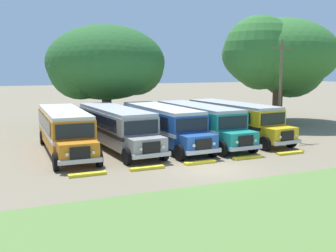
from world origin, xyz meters
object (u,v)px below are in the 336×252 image
at_px(parked_bus_slot_2, 163,124).
at_px(secondary_tree, 277,57).
at_px(parked_bus_slot_1, 116,126).
at_px(parked_bus_slot_3, 200,122).
at_px(utility_pole, 280,87).
at_px(parked_bus_slot_4, 234,119).
at_px(broad_shade_tree, 105,62).
at_px(parked_bus_slot_0, 65,129).

relative_size(parked_bus_slot_2, secondary_tree, 0.87).
distance_m(parked_bus_slot_1, secondary_tree, 20.30).
bearing_deg(parked_bus_slot_3, utility_pole, 74.92).
bearing_deg(secondary_tree, parked_bus_slot_3, -151.21).
distance_m(parked_bus_slot_4, secondary_tree, 12.01).
distance_m(parked_bus_slot_2, parked_bus_slot_3, 2.97).
bearing_deg(parked_bus_slot_2, parked_bus_slot_1, -97.55).
xyz_separation_m(parked_bus_slot_1, parked_bus_slot_3, (6.35, -0.35, 0.00)).
relative_size(secondary_tree, utility_pole, 1.62).
bearing_deg(secondary_tree, utility_pole, -126.30).
distance_m(parked_bus_slot_4, utility_pole, 4.27).
bearing_deg(broad_shade_tree, parked_bus_slot_4, -56.26).
bearing_deg(parked_bus_slot_1, secondary_tree, 104.52).
relative_size(parked_bus_slot_1, broad_shade_tree, 0.88).
height_order(parked_bus_slot_0, parked_bus_slot_1, same).
xyz_separation_m(parked_bus_slot_2, parked_bus_slot_3, (2.97, -0.07, 0.00)).
distance_m(parked_bus_slot_2, broad_shade_tree, 12.49).
height_order(parked_bus_slot_1, secondary_tree, secondary_tree).
relative_size(parked_bus_slot_0, parked_bus_slot_1, 0.99).
height_order(parked_bus_slot_1, parked_bus_slot_4, same).
bearing_deg(parked_bus_slot_1, parked_bus_slot_0, -97.10).
bearing_deg(utility_pole, secondary_tree, 53.70).
relative_size(broad_shade_tree, utility_pole, 1.61).
height_order(parked_bus_slot_3, utility_pole, utility_pole).
distance_m(parked_bus_slot_2, utility_pole, 9.70).
height_order(parked_bus_slot_0, parked_bus_slot_2, same).
relative_size(parked_bus_slot_0, parked_bus_slot_3, 1.00).
distance_m(parked_bus_slot_0, parked_bus_slot_4, 13.24).
relative_size(parked_bus_slot_1, parked_bus_slot_3, 1.00).
bearing_deg(parked_bus_slot_3, parked_bus_slot_0, -95.70).
bearing_deg(secondary_tree, parked_bus_slot_4, -144.70).
distance_m(parked_bus_slot_0, parked_bus_slot_3, 9.89).
distance_m(parked_bus_slot_1, utility_pole, 13.00).
xyz_separation_m(parked_bus_slot_3, secondary_tree, (12.23, 6.72, 5.09)).
distance_m(parked_bus_slot_3, secondary_tree, 14.86).
relative_size(parked_bus_slot_0, secondary_tree, 0.87).
bearing_deg(broad_shade_tree, parked_bus_slot_2, -84.26).
bearing_deg(broad_shade_tree, parked_bus_slot_3, -70.48).
relative_size(parked_bus_slot_2, broad_shade_tree, 0.88).
bearing_deg(secondary_tree, parked_bus_slot_2, -156.38).
distance_m(parked_bus_slot_0, broad_shade_tree, 13.33).
bearing_deg(parked_bus_slot_3, parked_bus_slot_1, -95.86).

